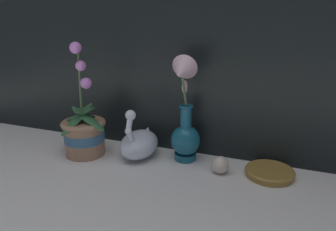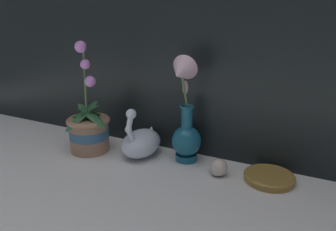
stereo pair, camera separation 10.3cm
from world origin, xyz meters
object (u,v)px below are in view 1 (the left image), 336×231
(swan_figurine, at_px, (140,143))
(amber_dish, at_px, (270,172))
(blue_vase, at_px, (185,123))
(orchid_potted_plant, at_px, (84,131))
(glass_sphere, at_px, (220,165))

(swan_figurine, relative_size, amber_dish, 1.27)
(blue_vase, xyz_separation_m, amber_dish, (0.28, -0.01, -0.12))
(amber_dish, bearing_deg, blue_vase, 178.34)
(swan_figurine, bearing_deg, orchid_potted_plant, -165.40)
(blue_vase, bearing_deg, amber_dish, -1.66)
(orchid_potted_plant, distance_m, glass_sphere, 0.48)
(orchid_potted_plant, bearing_deg, amber_dish, 5.68)
(orchid_potted_plant, relative_size, swan_figurine, 2.06)
(orchid_potted_plant, distance_m, blue_vase, 0.35)
(glass_sphere, bearing_deg, swan_figurine, 175.50)
(orchid_potted_plant, height_order, amber_dish, orchid_potted_plant)
(blue_vase, xyz_separation_m, glass_sphere, (0.13, -0.04, -0.11))
(glass_sphere, xyz_separation_m, amber_dish, (0.15, 0.04, -0.01))
(swan_figurine, xyz_separation_m, amber_dish, (0.43, 0.01, -0.04))
(amber_dish, bearing_deg, orchid_potted_plant, -174.32)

